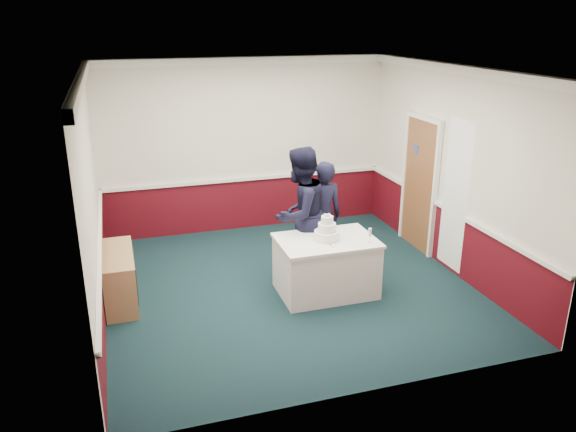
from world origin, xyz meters
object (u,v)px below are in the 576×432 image
object	(u,v)px
cake_table	(326,266)
sideboard	(120,277)
wedding_cake	(327,232)
person_man	(300,214)
person_woman	(322,216)
champagne_flute	(370,233)
cake_knife	(330,245)

from	to	relation	value
cake_table	sideboard	bearing A→B (deg)	168.04
cake_table	wedding_cake	world-z (taller)	wedding_cake
person_man	person_woman	world-z (taller)	person_man
cake_table	champagne_flute	bearing A→B (deg)	-29.25
sideboard	cake_knife	xyz separation A→B (m)	(2.68, -0.77, 0.44)
cake_table	wedding_cake	size ratio (longest dim) A/B	3.63
cake_table	champagne_flute	distance (m)	0.78
sideboard	cake_table	bearing A→B (deg)	-11.96
cake_table	wedding_cake	xyz separation A→B (m)	(0.00, 0.00, 0.50)
champagne_flute	cake_knife	bearing A→B (deg)	171.42
sideboard	cake_knife	bearing A→B (deg)	-16.11
cake_knife	champagne_flute	size ratio (longest dim) A/B	1.07
wedding_cake	person_man	size ratio (longest dim) A/B	0.19
champagne_flute	wedding_cake	bearing A→B (deg)	150.75
wedding_cake	person_man	bearing A→B (deg)	107.95
person_man	person_woman	size ratio (longest dim) A/B	1.17
wedding_cake	person_man	world-z (taller)	person_man
sideboard	wedding_cake	xyz separation A→B (m)	(2.71, -0.57, 0.55)
cake_table	person_woman	xyz separation A→B (m)	(0.23, 0.79, 0.43)
wedding_cake	person_man	distance (m)	0.62
cake_knife	champagne_flute	world-z (taller)	champagne_flute
cake_table	person_man	world-z (taller)	person_man
person_man	champagne_flute	bearing A→B (deg)	94.78
cake_table	champagne_flute	xyz separation A→B (m)	(0.50, -0.28, 0.53)
cake_knife	champagne_flute	distance (m)	0.55
wedding_cake	champagne_flute	bearing A→B (deg)	-29.25
sideboard	person_woman	distance (m)	2.99
cake_knife	person_man	bearing A→B (deg)	102.14
wedding_cake	champagne_flute	distance (m)	0.57
person_woman	sideboard	bearing A→B (deg)	6.87
sideboard	cake_table	world-z (taller)	cake_table
champagne_flute	person_man	xyz separation A→B (m)	(-0.69, 0.86, 0.04)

